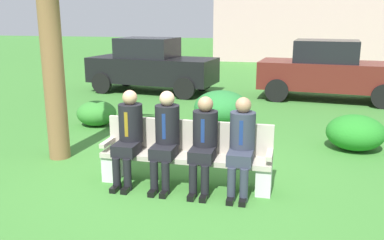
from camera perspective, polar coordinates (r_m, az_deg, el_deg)
ground_plane at (r=6.04m, az=-2.66°, el=-8.46°), size 80.00×80.00×0.00m
park_bench at (r=5.82m, az=-0.78°, el=-4.73°), size 2.39×0.44×0.90m
seated_man_leftmost at (r=5.86m, az=-8.72°, el=-1.69°), size 0.34×0.72×1.32m
seated_man_centerleft at (r=5.68m, az=-3.65°, el=-2.00°), size 0.34×0.72×1.33m
seated_man_centerright at (r=5.56m, az=1.64°, el=-2.64°), size 0.34×0.72×1.28m
seated_man_rightmost at (r=5.48m, az=6.84°, el=-2.91°), size 0.34×0.72×1.29m
shrub_near_bench at (r=7.88m, az=21.61°, el=-1.62°), size 1.01×0.93×0.63m
shrub_mid_lawn at (r=9.06m, az=4.08°, el=1.71°), size 1.21×1.11×0.75m
shrub_far_lawn at (r=9.22m, az=-13.03°, el=0.91°), size 0.87×0.79×0.54m
parked_car_near at (r=13.01m, az=-5.61°, el=7.51°), size 4.05×2.08×1.68m
parked_car_far at (r=12.32m, az=18.40°, el=6.49°), size 4.03×2.02×1.68m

